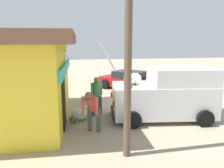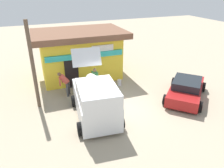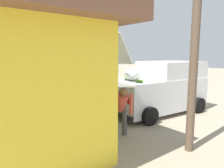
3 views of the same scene
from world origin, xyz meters
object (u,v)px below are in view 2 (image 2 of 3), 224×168
object	(u,v)px
storefront_bar	(80,53)
paint_bucket	(119,82)
parked_sedan	(186,89)
customer_bending	(65,82)
unloaded_banana_pile	(85,86)
vendor_standing	(95,79)
delivery_van	(95,100)

from	to	relation	value
storefront_bar	paint_bucket	bearing A→B (deg)	-50.63
parked_sedan	customer_bending	bearing A→B (deg)	155.74
customer_bending	unloaded_banana_pile	bearing A→B (deg)	16.11
unloaded_banana_pile	customer_bending	bearing A→B (deg)	-163.89
parked_sedan	vendor_standing	bearing A→B (deg)	151.22
storefront_bar	unloaded_banana_pile	xyz separation A→B (m)	(-0.30, -2.21, -1.59)
parked_sedan	paint_bucket	xyz separation A→B (m)	(-3.08, 3.17, -0.38)
storefront_bar	vendor_standing	distance (m)	3.08
vendor_standing	customer_bending	bearing A→B (deg)	169.38
delivery_van	vendor_standing	world-z (taller)	delivery_van
vendor_standing	paint_bucket	bearing A→B (deg)	13.34
vendor_standing	customer_bending	world-z (taller)	vendor_standing
paint_bucket	customer_bending	bearing A→B (deg)	-178.50
customer_bending	unloaded_banana_pile	size ratio (longest dim) A/B	1.88
vendor_standing	paint_bucket	size ratio (longest dim) A/B	4.25
delivery_van	parked_sedan	xyz separation A→B (m)	(5.81, 0.02, -0.46)
storefront_bar	parked_sedan	xyz separation A→B (m)	(5.14, -5.68, -1.23)
parked_sedan	customer_bending	world-z (taller)	customer_bending
parked_sedan	customer_bending	xyz separation A→B (m)	(-6.82, 3.07, 0.35)
delivery_van	parked_sedan	bearing A→B (deg)	0.21
paint_bucket	parked_sedan	bearing A→B (deg)	-45.87
storefront_bar	customer_bending	bearing A→B (deg)	-122.83
parked_sedan	unloaded_banana_pile	bearing A→B (deg)	147.41
paint_bucket	delivery_van	bearing A→B (deg)	-130.58
vendor_standing	customer_bending	xyz separation A→B (m)	(-1.86, 0.35, -0.04)
unloaded_banana_pile	paint_bucket	xyz separation A→B (m)	(2.36, -0.30, -0.02)
customer_bending	paint_bucket	world-z (taller)	customer_bending
customer_bending	delivery_van	bearing A→B (deg)	-71.92
vendor_standing	customer_bending	size ratio (longest dim) A/B	1.09
parked_sedan	paint_bucket	distance (m)	4.43
storefront_bar	unloaded_banana_pile	world-z (taller)	storefront_bar
delivery_van	customer_bending	bearing A→B (deg)	108.08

